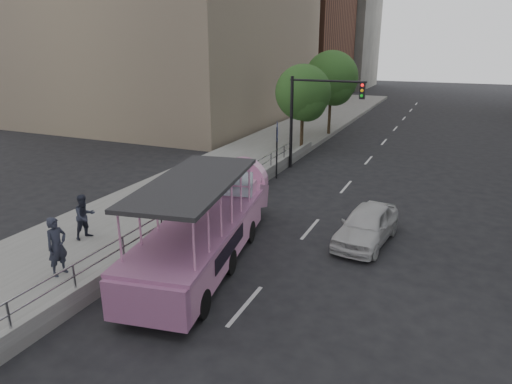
# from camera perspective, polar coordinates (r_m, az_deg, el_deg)

# --- Properties ---
(ground) EXTENTS (160.00, 160.00, 0.00)m
(ground) POSITION_cam_1_polar(r_m,az_deg,el_deg) (14.99, -1.57, -9.47)
(ground) COLOR black
(sidewalk) EXTENTS (5.50, 80.00, 0.30)m
(sidewalk) POSITION_cam_1_polar(r_m,az_deg,el_deg) (25.72, -3.59, 2.80)
(sidewalk) COLOR gray
(sidewalk) RESTS_ON ground
(kerb_wall) EXTENTS (0.24, 30.00, 0.36)m
(kerb_wall) POSITION_cam_1_polar(r_m,az_deg,el_deg) (17.77, -7.93, -3.37)
(kerb_wall) COLOR #ACADA7
(kerb_wall) RESTS_ON sidewalk
(guardrail) EXTENTS (0.07, 22.00, 0.71)m
(guardrail) POSITION_cam_1_polar(r_m,az_deg,el_deg) (17.54, -8.02, -1.36)
(guardrail) COLOR #A8A9AD
(guardrail) RESTS_ON kerb_wall
(duck_boat) EXTENTS (3.78, 9.50, 3.07)m
(duck_boat) POSITION_cam_1_polar(r_m,az_deg,el_deg) (15.41, -5.81, -4.09)
(duck_boat) COLOR black
(duck_boat) RESTS_ON ground
(car) EXTENTS (2.03, 4.10, 1.35)m
(car) POSITION_cam_1_polar(r_m,az_deg,el_deg) (17.02, 13.66, -4.03)
(car) COLOR silver
(car) RESTS_ON ground
(pedestrian_near) EXTENTS (0.50, 0.70, 1.82)m
(pedestrian_near) POSITION_cam_1_polar(r_m,az_deg,el_deg) (14.84, -23.62, -6.23)
(pedestrian_near) COLOR #272B3A
(pedestrian_near) RESTS_ON sidewalk
(pedestrian_mid) EXTENTS (0.79, 0.92, 1.62)m
(pedestrian_mid) POSITION_cam_1_polar(r_m,az_deg,el_deg) (17.22, -20.62, -2.88)
(pedestrian_mid) COLOR #272B3A
(pedestrian_mid) RESTS_ON sidewalk
(pedestrian_far) EXTENTS (0.73, 0.91, 1.62)m
(pedestrian_far) POSITION_cam_1_polar(r_m,az_deg,el_deg) (18.29, -9.18, -0.71)
(pedestrian_far) COLOR #272B3A
(pedestrian_far) RESTS_ON sidewalk
(parking_sign) EXTENTS (0.29, 0.64, 3.05)m
(parking_sign) POSITION_cam_1_polar(r_m,az_deg,el_deg) (24.11, 2.63, 6.02)
(parking_sign) COLOR black
(parking_sign) RESTS_ON ground
(traffic_signal) EXTENTS (4.20, 0.32, 5.20)m
(traffic_signal) POSITION_cam_1_polar(r_m,az_deg,el_deg) (25.81, 7.01, 10.35)
(traffic_signal) COLOR black
(traffic_signal) RESTS_ON ground
(street_tree_near) EXTENTS (3.52, 3.52, 5.72)m
(street_tree_near) POSITION_cam_1_polar(r_m,az_deg,el_deg) (29.50, 6.03, 11.98)
(street_tree_near) COLOR #372819
(street_tree_near) RESTS_ON ground
(street_tree_far) EXTENTS (3.97, 3.97, 6.45)m
(street_tree_far) POSITION_cam_1_polar(r_m,az_deg,el_deg) (35.13, 9.51, 13.62)
(street_tree_far) COLOR #372819
(street_tree_far) RESTS_ON ground
(midrise_stone_b) EXTENTS (16.00, 14.00, 20.00)m
(midrise_stone_b) POSITION_cam_1_polar(r_m,az_deg,el_deg) (79.08, 8.44, 20.21)
(midrise_stone_b) COLOR gray
(midrise_stone_b) RESTS_ON ground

